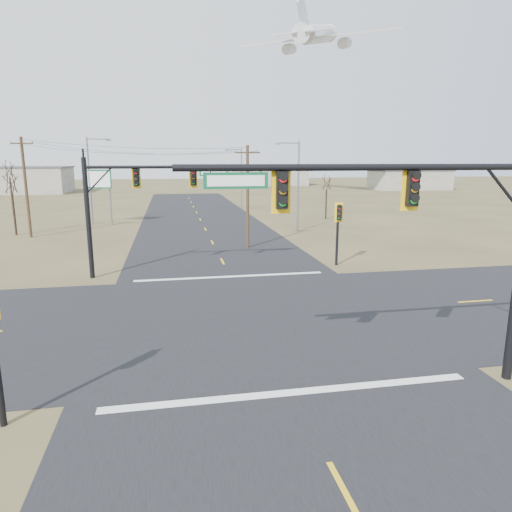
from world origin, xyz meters
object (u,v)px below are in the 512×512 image
Objects in this scene: pedestal_signal_ne at (339,220)px; bare_tree_c at (327,182)px; highway_sign at (98,186)px; bare_tree_a at (11,182)px; utility_pole_near at (248,195)px; streetlight_b at (240,175)px; utility_pole_far at (26,186)px; mast_arm_near at (424,218)px; streetlight_a at (296,181)px; mast_arm_far at (135,192)px; streetlight_c at (91,176)px; bare_tree_b at (9,169)px.

pedestal_signal_ne is 0.76× the size of bare_tree_c.
highway_sign is 9.44m from bare_tree_a.
utility_pole_near is (-5.07, 7.70, 1.19)m from pedestal_signal_ne.
streetlight_b is at bearing 55.73° from highway_sign.
pedestal_signal_ne is 29.91m from utility_pole_far.
mast_arm_near is 33.35m from streetlight_a.
utility_pole_near is at bearing -126.92° from bare_tree_c.
streetlight_a is at bearing 23.66° from mast_arm_far.
streetlight_c reaches higher than streetlight_a.
mast_arm_far is at bearing -91.71° from streetlight_c.
mast_arm_near is 46.21m from streetlight_c.
mast_arm_near is 44.44m from highway_sign.
streetlight_b is at bearing 3.98° from bare_tree_b.
utility_pole_far is (-19.61, 9.12, 0.44)m from utility_pole_near.
bare_tree_b reaches higher than highway_sign.
streetlight_c reaches higher than pedestal_signal_ne.
mast_arm_near is at bearing -105.54° from bare_tree_c.
utility_pole_near is 23.96m from bare_tree_a.
utility_pole_near is 10.38m from streetlight_a.
streetlight_c is 1.66× the size of bare_tree_c.
pedestal_signal_ne is at bearing -56.65° from utility_pole_near.
mast_arm_near is at bearing -58.48° from utility_pole_far.
mast_arm_near is at bearing -57.55° from bare_tree_a.
utility_pole_near reaches higher than bare_tree_b.
utility_pole_far is at bearing 165.98° from pedestal_signal_ne.
streetlight_a is 1.20× the size of bare_tree_b.
utility_pole_near is at bearing 143.61° from pedestal_signal_ne.
pedestal_signal_ne is at bearing -68.13° from streetlight_c.
mast_arm_far is 27.27m from streetlight_c.
streetlight_b reaches higher than bare_tree_a.
streetlight_b reaches higher than pedestal_signal_ne.
utility_pole_near is 30.36m from streetlight_b.
mast_arm_far is 13.70m from pedestal_signal_ne.
utility_pole_near is 0.93× the size of streetlight_a.
bare_tree_b is (-28.04, 52.77, 0.51)m from mast_arm_near.
mast_arm_near is 39.83m from utility_pole_far.
streetlight_c reaches higher than mast_arm_near.
streetlight_a is at bearing -41.37° from streetlight_c.
streetlight_b is at bearing 117.22° from streetlight_a.
highway_sign is at bearing 79.41° from mast_arm_far.
bare_tree_a is at bearing -164.49° from streetlight_a.
highway_sign is 27.12m from bare_tree_c.
utility_pole_near is at bearing -66.44° from streetlight_c.
mast_arm_near is 24.88m from utility_pole_near.
bare_tree_b is (-5.43, 17.20, 0.92)m from bare_tree_a.
streetlight_b reaches higher than highway_sign.
pedestal_signal_ne is at bearing -74.04° from streetlight_a.
bare_tree_b is (-30.84, -2.14, 1.09)m from streetlight_b.
mast_arm_far is 11.71m from utility_pole_near.
highway_sign is 1.05× the size of bare_tree_c.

